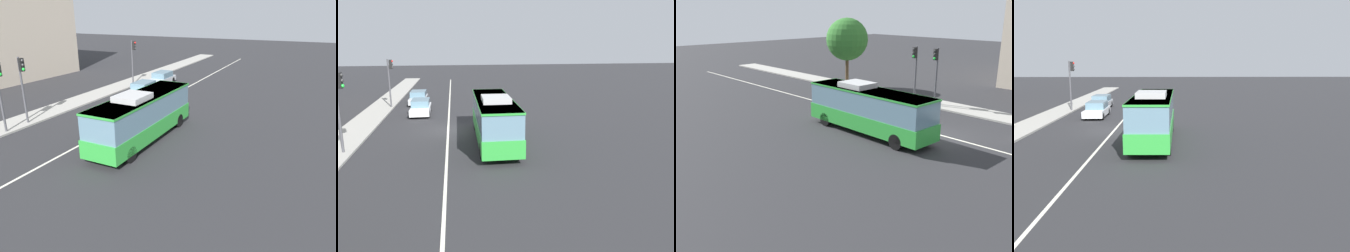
% 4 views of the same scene
% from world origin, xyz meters
% --- Properties ---
extents(ground_plane, '(160.00, 160.00, 0.00)m').
position_xyz_m(ground_plane, '(0.00, 0.00, 0.00)').
color(ground_plane, '#28282B').
extents(sidewalk_kerb, '(80.00, 2.75, 0.14)m').
position_xyz_m(sidewalk_kerb, '(0.00, 7.25, 0.07)').
color(sidewalk_kerb, '#9E9B93').
rests_on(sidewalk_kerb, ground_plane).
extents(lane_centre_line, '(76.00, 0.16, 0.01)m').
position_xyz_m(lane_centre_line, '(0.00, 0.00, 0.01)').
color(lane_centre_line, silver).
rests_on(lane_centre_line, ground_plane).
extents(transit_bus, '(10.03, 2.61, 3.46)m').
position_xyz_m(transit_bus, '(-3.76, -3.29, 1.81)').
color(transit_bus, green).
rests_on(transit_bus, ground_plane).
extents(sedan_white, '(4.53, 1.88, 1.46)m').
position_xyz_m(sedan_white, '(6.58, 2.70, 0.72)').
color(sedan_white, white).
rests_on(sedan_white, ground_plane).
extents(sedan_silver, '(4.50, 1.83, 1.46)m').
position_xyz_m(sedan_silver, '(12.57, 3.49, 0.72)').
color(sedan_silver, '#B7BABF').
rests_on(sedan_silver, ground_plane).
extents(traffic_light_near_corner, '(0.34, 0.62, 5.20)m').
position_xyz_m(traffic_light_near_corner, '(-4.92, 6.31, 3.56)').
color(traffic_light_near_corner, '#47474C').
rests_on(traffic_light_near_corner, ground_plane).
extents(traffic_light_far_corner, '(0.34, 0.62, 5.20)m').
position_xyz_m(traffic_light_far_corner, '(10.32, 6.01, 3.56)').
color(traffic_light_far_corner, '#47474C').
rests_on(traffic_light_far_corner, ground_plane).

